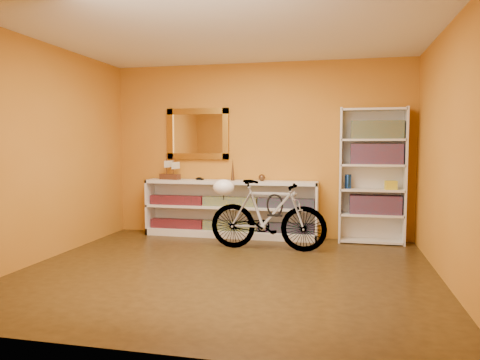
% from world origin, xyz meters
% --- Properties ---
extents(floor, '(4.50, 4.00, 0.01)m').
position_xyz_m(floor, '(0.00, 0.00, -0.01)').
color(floor, '#31210D').
rests_on(floor, ground).
extents(ceiling, '(4.50, 4.00, 0.01)m').
position_xyz_m(ceiling, '(0.00, 0.00, 2.60)').
color(ceiling, silver).
rests_on(ceiling, ground).
extents(back_wall, '(4.50, 0.01, 2.60)m').
position_xyz_m(back_wall, '(0.00, 2.00, 1.30)').
color(back_wall, '#B86E1B').
rests_on(back_wall, ground).
extents(left_wall, '(0.01, 4.00, 2.60)m').
position_xyz_m(left_wall, '(-2.25, 0.00, 1.30)').
color(left_wall, '#B86E1B').
rests_on(left_wall, ground).
extents(right_wall, '(0.01, 4.00, 2.60)m').
position_xyz_m(right_wall, '(2.25, 0.00, 1.30)').
color(right_wall, '#B86E1B').
rests_on(right_wall, ground).
extents(gilt_mirror, '(0.98, 0.06, 0.78)m').
position_xyz_m(gilt_mirror, '(-0.95, 1.97, 1.55)').
color(gilt_mirror, '#93641A').
rests_on(gilt_mirror, back_wall).
extents(wall_socket, '(0.09, 0.02, 0.09)m').
position_xyz_m(wall_socket, '(0.90, 1.99, 0.25)').
color(wall_socket, silver).
rests_on(wall_socket, back_wall).
extents(console_unit, '(2.60, 0.35, 0.85)m').
position_xyz_m(console_unit, '(-0.40, 1.81, 0.42)').
color(console_unit, silver).
rests_on(console_unit, floor).
extents(cd_row_lower, '(2.50, 0.13, 0.14)m').
position_xyz_m(cd_row_lower, '(-0.40, 1.79, 0.17)').
color(cd_row_lower, black).
rests_on(cd_row_lower, console_unit).
extents(cd_row_upper, '(2.50, 0.13, 0.14)m').
position_xyz_m(cd_row_upper, '(-0.40, 1.79, 0.54)').
color(cd_row_upper, navy).
rests_on(cd_row_upper, console_unit).
extents(model_ship, '(0.35, 0.21, 0.39)m').
position_xyz_m(model_ship, '(-1.35, 1.81, 1.05)').
color(model_ship, '#412112').
rests_on(model_ship, console_unit).
extents(toy_car, '(0.00, 0.00, 0.00)m').
position_xyz_m(toy_car, '(-0.87, 1.81, 0.85)').
color(toy_car, black).
rests_on(toy_car, console_unit).
extents(bronze_ornament, '(0.06, 0.06, 0.33)m').
position_xyz_m(bronze_ornament, '(-0.36, 1.81, 1.02)').
color(bronze_ornament, '#50331B').
rests_on(bronze_ornament, console_unit).
extents(decorative_orb, '(0.10, 0.10, 0.10)m').
position_xyz_m(decorative_orb, '(0.08, 1.81, 0.90)').
color(decorative_orb, '#50331B').
rests_on(decorative_orb, console_unit).
extents(bookcase, '(0.90, 0.30, 1.90)m').
position_xyz_m(bookcase, '(1.64, 1.84, 0.95)').
color(bookcase, silver).
rests_on(bookcase, floor).
extents(book_row_a, '(0.70, 0.22, 0.26)m').
position_xyz_m(book_row_a, '(1.69, 1.84, 0.55)').
color(book_row_a, maroon).
rests_on(book_row_a, bookcase).
extents(book_row_b, '(0.70, 0.22, 0.28)m').
position_xyz_m(book_row_b, '(1.69, 1.84, 1.25)').
color(book_row_b, maroon).
rests_on(book_row_b, bookcase).
extents(book_row_c, '(0.70, 0.22, 0.25)m').
position_xyz_m(book_row_c, '(1.69, 1.84, 1.59)').
color(book_row_c, '#1C5762').
rests_on(book_row_c, bookcase).
extents(travel_mug, '(0.09, 0.09, 0.20)m').
position_xyz_m(travel_mug, '(1.31, 1.82, 0.87)').
color(travel_mug, navy).
rests_on(travel_mug, bookcase).
extents(red_tin, '(0.14, 0.14, 0.17)m').
position_xyz_m(red_tin, '(1.44, 1.87, 1.55)').
color(red_tin, maroon).
rests_on(red_tin, bookcase).
extents(yellow_bag, '(0.17, 0.12, 0.12)m').
position_xyz_m(yellow_bag, '(1.89, 1.80, 0.83)').
color(yellow_bag, gold).
rests_on(yellow_bag, bookcase).
extents(bicycle, '(0.44, 1.58, 0.92)m').
position_xyz_m(bicycle, '(0.29, 1.09, 0.46)').
color(bicycle, silver).
rests_on(bicycle, floor).
extents(helmet, '(0.29, 0.28, 0.22)m').
position_xyz_m(helmet, '(-0.31, 1.10, 0.81)').
color(helmet, white).
rests_on(helmet, bicycle).
extents(u_lock, '(0.22, 0.02, 0.22)m').
position_xyz_m(u_lock, '(0.38, 1.09, 0.60)').
color(u_lock, black).
rests_on(u_lock, bicycle).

